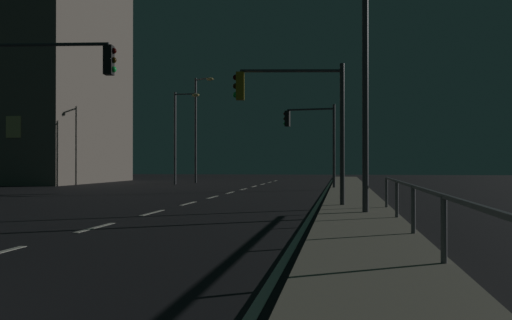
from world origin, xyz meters
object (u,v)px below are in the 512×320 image
traffic_light_far_center (311,130)px  street_lamp_far_end (198,121)px  street_lamp_across_street (360,64)px  traffic_light_far_left (38,88)px  street_lamp_median (179,129)px  traffic_light_near_left (292,105)px

traffic_light_far_center → street_lamp_far_end: size_ratio=0.59×
traffic_light_far_center → street_lamp_across_street: street_lamp_across_street is taller
traffic_light_far_left → street_lamp_median: (-2.19, 22.67, 0.13)m
street_lamp_across_street → street_lamp_far_end: (-11.84, 26.10, 0.54)m
traffic_light_far_center → street_lamp_far_end: 13.43m
street_lamp_across_street → street_lamp_far_end: size_ratio=0.85×
traffic_light_near_left → street_lamp_median: street_lamp_median is taller
traffic_light_far_left → street_lamp_median: size_ratio=0.83×
traffic_light_far_left → traffic_light_near_left: 8.42m
traffic_light_far_center → traffic_light_near_left: bearing=-89.4°
traffic_light_far_left → street_lamp_across_street: (10.30, -0.45, 0.40)m
traffic_light_far_center → street_lamp_median: (-10.15, 6.41, 0.58)m
traffic_light_far_center → street_lamp_far_end: (-9.50, 9.38, 1.39)m
traffic_light_far_center → street_lamp_across_street: bearing=-82.0°
traffic_light_far_center → traffic_light_near_left: 13.99m
traffic_light_far_center → street_lamp_median: bearing=147.8°
street_lamp_far_end → street_lamp_median: size_ratio=1.22×
street_lamp_far_end → street_lamp_median: 3.15m
traffic_light_far_left → traffic_light_near_left: (8.10, 2.28, -0.46)m
traffic_light_far_left → traffic_light_far_center: bearing=63.9°
traffic_light_near_left → street_lamp_far_end: bearing=112.4°
traffic_light_near_left → street_lamp_far_end: (-9.64, 23.36, 1.40)m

